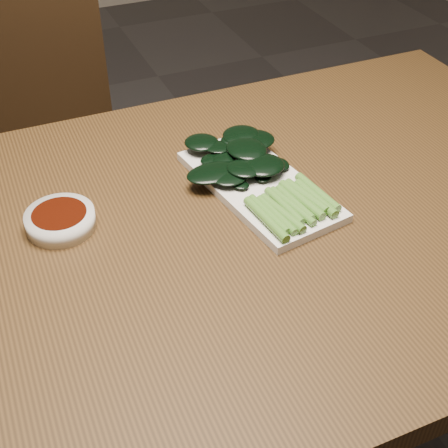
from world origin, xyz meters
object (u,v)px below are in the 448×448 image
sauce_bowl (60,220)px  serving_plate (259,185)px  gai_lan (250,165)px  table (200,265)px  chair_far (25,154)px

sauce_bowl → serving_plate: 0.31m
sauce_bowl → gai_lan: gai_lan is taller
serving_plate → gai_lan: (-0.00, 0.03, 0.02)m
sauce_bowl → gai_lan: size_ratio=0.33×
table → serving_plate: serving_plate is taller
chair_far → gai_lan: size_ratio=2.85×
table → sauce_bowl: bearing=154.9°
gai_lan → serving_plate: bearing=-86.5°
serving_plate → gai_lan: bearing=93.5°
serving_plate → chair_far: bearing=114.1°
serving_plate → gai_lan: gai_lan is taller
sauce_bowl → serving_plate: (0.31, -0.03, -0.01)m
table → chair_far: bearing=103.6°
sauce_bowl → table: bearing=-25.1°
chair_far → sauce_bowl: chair_far is taller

